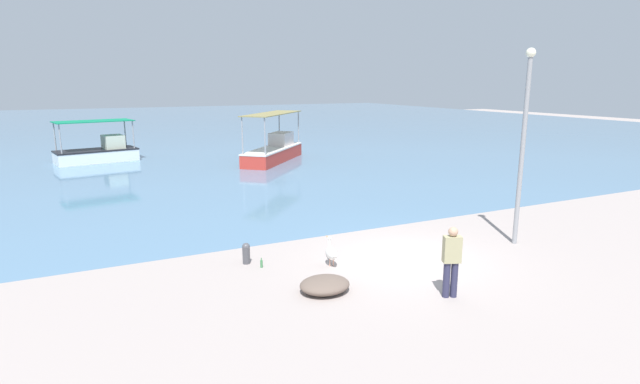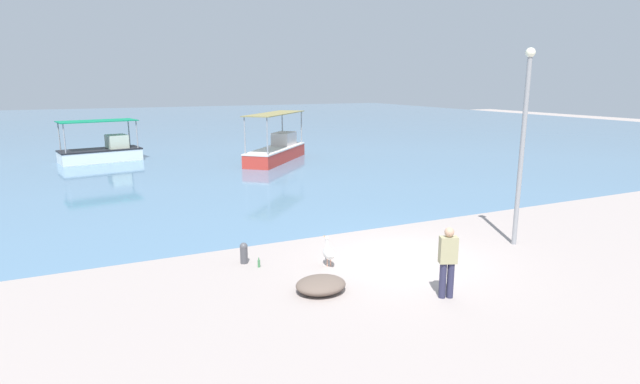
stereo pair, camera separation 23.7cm
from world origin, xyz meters
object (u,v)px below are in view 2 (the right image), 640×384
(pelican, at_px, (329,253))
(glass_bottle, at_px, (259,263))
(lamp_post, at_px, (523,138))
(net_pile, at_px, (321,285))
(fishing_boat_center, at_px, (277,150))
(fishing_boat_near_right, at_px, (103,151))
(mooring_bollard, at_px, (244,252))
(fisherman_standing, at_px, (448,260))

(pelican, bearing_deg, glass_bottle, 158.08)
(lamp_post, relative_size, net_pile, 4.79)
(pelican, xyz_separation_m, glass_bottle, (-1.75, 0.70, -0.27))
(lamp_post, distance_m, glass_bottle, 8.50)
(fishing_boat_center, xyz_separation_m, glass_bottle, (-6.93, -17.33, -0.58))
(fishing_boat_near_right, distance_m, mooring_bollard, 21.49)
(fishing_boat_center, distance_m, pelican, 18.77)
(fishing_boat_near_right, relative_size, fisherman_standing, 2.96)
(pelican, xyz_separation_m, fisherman_standing, (1.57, -2.98, 0.53))
(pelican, xyz_separation_m, mooring_bollard, (-2.02, 1.17, -0.06))
(fishing_boat_near_right, relative_size, net_pile, 4.10)
(lamp_post, distance_m, mooring_bollard, 8.76)
(pelican, height_order, net_pile, pelican)
(mooring_bollard, xyz_separation_m, glass_bottle, (0.27, -0.47, -0.21))
(fishing_boat_center, relative_size, lamp_post, 1.03)
(fishing_boat_center, distance_m, lamp_post, 18.98)
(fishing_boat_near_right, distance_m, fisherman_standing, 26.25)
(mooring_bollard, bearing_deg, lamp_post, -13.45)
(lamp_post, bearing_deg, mooring_bollard, 166.55)
(fishing_boat_center, relative_size, glass_bottle, 22.40)
(mooring_bollard, distance_m, net_pile, 2.87)
(mooring_bollard, bearing_deg, net_pile, -67.50)
(fisherman_standing, bearing_deg, fishing_boat_near_right, 104.12)
(lamp_post, distance_m, net_pile, 7.62)
(fishing_boat_center, distance_m, fisherman_standing, 21.33)
(glass_bottle, bearing_deg, lamp_post, -10.59)
(fishing_boat_near_right, height_order, lamp_post, lamp_post)
(fishing_boat_center, xyz_separation_m, pelican, (-5.18, -18.04, -0.31))
(pelican, xyz_separation_m, net_pile, (-0.92, -1.47, -0.20))
(fishing_boat_center, xyz_separation_m, fishing_boat_near_right, (-10.01, 4.44, -0.05))
(fisherman_standing, bearing_deg, fishing_boat_center, 80.26)
(pelican, bearing_deg, net_pile, -122.12)
(fisherman_standing, bearing_deg, lamp_post, 26.78)
(mooring_bollard, distance_m, glass_bottle, 0.58)
(fishing_boat_near_right, height_order, fisherman_standing, fishing_boat_near_right)
(pelican, relative_size, glass_bottle, 2.98)
(mooring_bollard, height_order, glass_bottle, mooring_bollard)
(fishing_boat_near_right, height_order, mooring_bollard, fishing_boat_near_right)
(fishing_boat_center, distance_m, glass_bottle, 18.67)
(glass_bottle, bearing_deg, net_pile, -69.26)
(pelican, bearing_deg, fisherman_standing, -62.26)
(mooring_bollard, bearing_deg, fishing_boat_near_right, 97.53)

